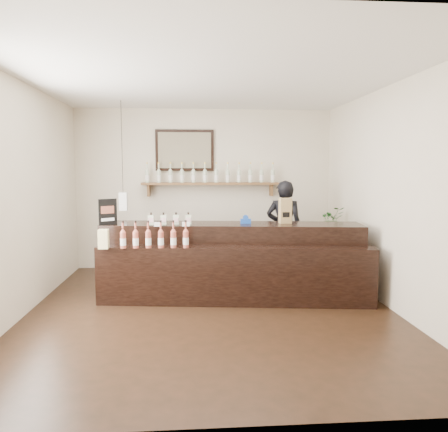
% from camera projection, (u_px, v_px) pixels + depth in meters
% --- Properties ---
extents(ground, '(5.00, 5.00, 0.00)m').
position_uv_depth(ground, '(211.00, 310.00, 5.45)').
color(ground, black).
rests_on(ground, ground).
extents(room_shell, '(5.00, 5.00, 5.00)m').
position_uv_depth(room_shell, '(211.00, 173.00, 5.26)').
color(room_shell, beige).
rests_on(room_shell, ground).
extents(back_wall_decor, '(2.66, 0.96, 1.69)m').
position_uv_depth(back_wall_decor, '(196.00, 169.00, 7.60)').
color(back_wall_decor, brown).
rests_on(back_wall_decor, ground).
extents(counter, '(3.63, 1.37, 1.17)m').
position_uv_depth(counter, '(232.00, 263.00, 5.98)').
color(counter, black).
rests_on(counter, ground).
extents(promo_sign, '(0.23, 0.15, 0.35)m').
position_uv_depth(promo_sign, '(108.00, 212.00, 5.88)').
color(promo_sign, black).
rests_on(promo_sign, counter).
extents(paper_bag, '(0.17, 0.13, 0.35)m').
position_uv_depth(paper_bag, '(285.00, 211.00, 6.08)').
color(paper_bag, olive).
rests_on(paper_bag, counter).
extents(tape_dispenser, '(0.15, 0.06, 0.12)m').
position_uv_depth(tape_dispenser, '(246.00, 220.00, 6.05)').
color(tape_dispenser, '#1743A2').
rests_on(tape_dispenser, counter).
extents(side_cabinet, '(0.53, 0.61, 0.75)m').
position_uv_depth(side_cabinet, '(331.00, 255.00, 7.03)').
color(side_cabinet, brown).
rests_on(side_cabinet, ground).
extents(potted_plant, '(0.42, 0.38, 0.40)m').
position_uv_depth(potted_plant, '(332.00, 219.00, 6.97)').
color(potted_plant, '#286026').
rests_on(potted_plant, side_cabinet).
extents(shopkeeper, '(0.75, 0.61, 1.78)m').
position_uv_depth(shopkeeper, '(284.00, 223.00, 6.98)').
color(shopkeeper, black).
rests_on(shopkeeper, ground).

